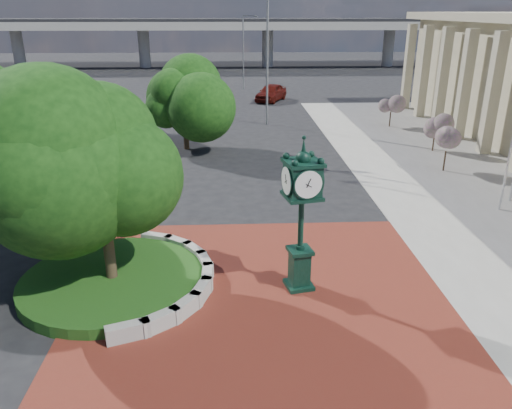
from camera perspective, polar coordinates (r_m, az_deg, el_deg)
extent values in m
plane|color=black|center=(17.36, 0.48, -8.96)|extent=(200.00, 200.00, 0.00)
cube|color=maroon|center=(16.50, 0.67, -10.65)|extent=(12.00, 12.00, 0.04)
cube|color=#9E9B93|center=(14.99, -14.41, -13.95)|extent=(1.29, 0.76, 0.54)
cube|color=#9E9B93|center=(15.22, -10.84, -13.02)|extent=(1.20, 1.04, 0.54)
cube|color=#9E9B93|center=(15.72, -8.02, -11.60)|extent=(1.00, 1.22, 0.54)
cube|color=#9E9B93|center=(16.42, -6.24, -9.94)|extent=(0.71, 1.30, 0.54)
cube|color=#9E9B93|center=(17.24, -5.57, -8.28)|extent=(0.35, 1.25, 0.54)
cube|color=#9E9B93|center=(18.09, -5.90, -6.78)|extent=(0.71, 1.30, 0.54)
cube|color=#9E9B93|center=(18.89, -7.08, -5.54)|extent=(1.00, 1.22, 0.54)
cube|color=#9E9B93|center=(19.58, -8.91, -4.63)|extent=(1.20, 1.04, 0.54)
cube|color=#9E9B93|center=(20.12, -11.20, -4.06)|extent=(1.29, 0.76, 0.54)
cylinder|color=#1B4714|center=(17.74, -16.05, -8.43)|extent=(6.10, 6.10, 0.40)
cube|color=#9E9B93|center=(85.00, -2.22, 19.81)|extent=(90.00, 12.00, 1.20)
cube|color=black|center=(84.98, -2.23, 20.35)|extent=(90.00, 12.00, 0.40)
cylinder|color=#9E9B93|center=(91.76, -25.54, 15.78)|extent=(1.80, 1.80, 6.00)
cylinder|color=#9E9B93|center=(86.33, -12.66, 17.04)|extent=(1.80, 1.80, 6.00)
cylinder|color=#9E9B93|center=(85.36, 1.33, 17.48)|extent=(1.80, 1.80, 6.00)
cylinder|color=#9E9B93|center=(89.00, 14.89, 16.97)|extent=(1.80, 1.80, 6.00)
cylinder|color=#38281C|center=(17.33, -16.35, -5.89)|extent=(0.36, 0.36, 2.17)
sphere|color=#12360E|center=(16.33, -17.30, 2.41)|extent=(5.20, 5.20, 5.20)
cylinder|color=#38281C|center=(34.03, -8.00, 7.89)|extent=(0.36, 0.36, 1.92)
sphere|color=#12360E|center=(33.58, -8.20, 11.68)|extent=(4.40, 4.40, 4.40)
cube|color=black|center=(17.13, 4.90, -9.17)|extent=(1.04, 1.04, 0.17)
cube|color=black|center=(16.80, 4.98, -7.19)|extent=(0.71, 0.71, 1.20)
cube|color=black|center=(16.51, 5.05, -5.26)|extent=(0.91, 0.91, 0.13)
cylinder|color=black|center=(16.09, 5.16, -2.11)|extent=(0.18, 0.18, 1.85)
cube|color=black|center=(15.56, 5.34, 2.88)|extent=(1.17, 1.17, 0.98)
cylinder|color=white|center=(15.11, 6.00, 2.29)|extent=(0.86, 0.25, 0.87)
cylinder|color=white|center=(16.02, 4.71, 3.44)|extent=(0.86, 0.25, 0.87)
cylinder|color=white|center=(15.40, 3.55, 2.73)|extent=(0.25, 0.86, 0.87)
cylinder|color=white|center=(15.74, 7.08, 3.03)|extent=(0.25, 0.86, 0.87)
sphere|color=black|center=(15.36, 5.42, 5.27)|extent=(0.48, 0.48, 0.48)
cone|color=black|center=(15.27, 5.47, 6.56)|extent=(0.20, 0.20, 0.54)
imported|color=#4D100B|center=(52.40, 1.73, 12.66)|extent=(3.95, 5.41, 1.71)
cylinder|color=slate|center=(40.69, 1.30, 16.15)|extent=(0.18, 0.18, 10.16)
cylinder|color=slate|center=(60.26, -1.46, 16.89)|extent=(0.14, 0.14, 8.15)
cube|color=slate|center=(59.77, -0.72, 20.77)|extent=(1.54, 0.79, 0.11)
cube|color=slate|center=(59.50, -0.03, 20.68)|extent=(0.51, 0.39, 0.14)
cylinder|color=#38281C|center=(30.92, 20.73, 4.64)|extent=(0.10, 0.10, 1.20)
sphere|color=#B85CA6|center=(30.67, 20.97, 6.43)|extent=(1.20, 1.20, 1.20)
cylinder|color=#38281C|center=(35.18, 19.62, 6.70)|extent=(0.10, 0.10, 1.20)
sphere|color=#B85CA6|center=(34.97, 19.82, 8.28)|extent=(1.20, 1.20, 1.20)
cylinder|color=#38281C|center=(41.80, 15.06, 9.37)|extent=(0.10, 0.10, 1.20)
sphere|color=#B85CA6|center=(41.62, 15.20, 10.71)|extent=(1.20, 1.20, 1.20)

